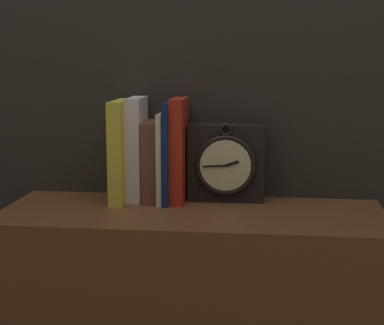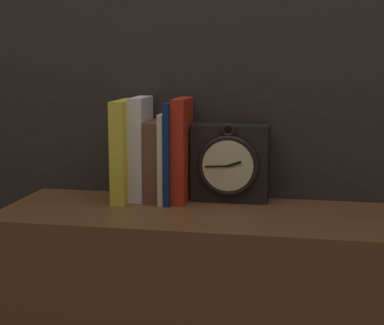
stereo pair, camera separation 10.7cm
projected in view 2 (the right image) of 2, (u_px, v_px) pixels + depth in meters
name	position (u px, v px, depth m)	size (l,w,h in m)	color
clock	(230.00, 163.00, 1.60)	(0.19, 0.08, 0.20)	black
book_slot0_yellow	(125.00, 150.00, 1.60)	(0.04, 0.15, 0.25)	yellow
book_slot1_white	(141.00, 148.00, 1.61)	(0.04, 0.12, 0.26)	white
book_slot2_brown	(156.00, 161.00, 1.61)	(0.04, 0.12, 0.20)	brown
book_slot3_cream	(166.00, 157.00, 1.60)	(0.01, 0.14, 0.22)	beige
book_slot4_navy	(172.00, 152.00, 1.59)	(0.01, 0.14, 0.25)	navy
book_slot5_red	(182.00, 150.00, 1.59)	(0.03, 0.12, 0.26)	red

